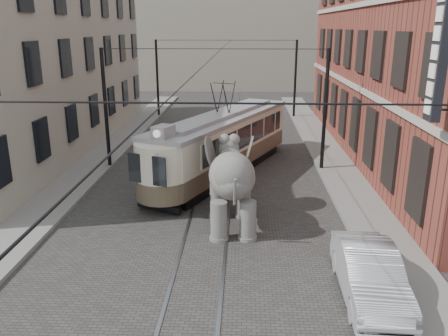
{
  "coord_description": "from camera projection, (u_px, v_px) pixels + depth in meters",
  "views": [
    {
      "loc": [
        1.29,
        -16.37,
        6.98
      ],
      "look_at": [
        0.58,
        -0.6,
        2.1
      ],
      "focal_mm": 36.91,
      "sensor_mm": 36.0,
      "label": 1
    }
  ],
  "objects": [
    {
      "name": "sidewalk_right",
      "position": [
        367.0,
        216.0,
        17.46
      ],
      "size": [
        2.0,
        60.0,
        0.15
      ],
      "primitive_type": "cube",
      "color": "slate",
      "rests_on": "ground"
    },
    {
      "name": "parked_car",
      "position": [
        370.0,
        274.0,
        12.21
      ],
      "size": [
        1.55,
        4.19,
        1.37
      ],
      "primitive_type": "imported",
      "rotation": [
        0.0,
        0.0,
        -0.02
      ],
      "color": "#A4A4A8",
      "rests_on": "ground"
    },
    {
      "name": "tram_rails",
      "position": [
        210.0,
        215.0,
        17.74
      ],
      "size": [
        1.54,
        80.0,
        0.02
      ],
      "primitive_type": null,
      "color": "slate",
      "rests_on": "ground"
    },
    {
      "name": "catenary",
      "position": [
        213.0,
        114.0,
        21.64
      ],
      "size": [
        11.0,
        30.2,
        6.0
      ],
      "primitive_type": null,
      "color": "black",
      "rests_on": "ground"
    },
    {
      "name": "elephant",
      "position": [
        232.0,
        188.0,
        16.23
      ],
      "size": [
        3.16,
        5.21,
        3.06
      ],
      "primitive_type": null,
      "rotation": [
        0.0,
        0.0,
        0.08
      ],
      "color": "#5E5B57",
      "rests_on": "ground"
    },
    {
      "name": "tram",
      "position": [
        223.0,
        129.0,
        22.08
      ],
      "size": [
        6.8,
        11.22,
        4.47
      ],
      "primitive_type": null,
      "rotation": [
        0.0,
        0.0,
        -0.43
      ],
      "color": "beige",
      "rests_on": "ground"
    },
    {
      "name": "brick_building",
      "position": [
        431.0,
        46.0,
        24.09
      ],
      "size": [
        8.0,
        26.0,
        12.0
      ],
      "primitive_type": "cube",
      "color": "brown",
      "rests_on": "ground"
    },
    {
      "name": "stucco_building",
      "position": [
        30.0,
        62.0,
        26.28
      ],
      "size": [
        7.0,
        24.0,
        10.0
      ],
      "primitive_type": "cube",
      "color": "gray",
      "rests_on": "ground"
    },
    {
      "name": "ground",
      "position": [
        210.0,
        215.0,
        17.74
      ],
      "size": [
        120.0,
        120.0,
        0.0
      ],
      "primitive_type": "plane",
      "color": "#3D3B38"
    },
    {
      "name": "distant_block",
      "position": [
        235.0,
        26.0,
        53.86
      ],
      "size": [
        28.0,
        10.0,
        14.0
      ],
      "primitive_type": "cube",
      "color": "gray",
      "rests_on": "ground"
    },
    {
      "name": "sidewalk_left",
      "position": [
        44.0,
        210.0,
        18.0
      ],
      "size": [
        2.0,
        60.0,
        0.15
      ],
      "primitive_type": "cube",
      "color": "slate",
      "rests_on": "ground"
    }
  ]
}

